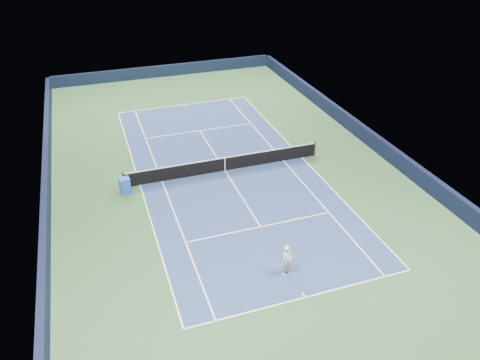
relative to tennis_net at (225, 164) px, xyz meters
name	(u,v)px	position (x,y,z in m)	size (l,w,h in m)	color
ground	(225,171)	(0.00, 0.00, -0.50)	(40.00, 40.00, 0.00)	#2C502B
wall_far	(165,71)	(0.00, 19.82, 0.05)	(22.00, 0.35, 1.10)	black
wall_right	(371,139)	(10.82, 0.00, 0.05)	(0.35, 40.00, 1.10)	black
wall_left	(46,193)	(-10.82, 0.00, 0.05)	(0.35, 40.00, 1.10)	black
court_surface	(225,171)	(0.00, 0.00, -0.50)	(10.97, 23.77, 0.01)	navy
baseline_far	(184,105)	(0.00, 11.88, -0.50)	(10.97, 0.08, 0.00)	white
baseline_near	(305,297)	(0.00, -11.88, -0.50)	(10.97, 0.08, 0.00)	white
sideline_doubles_right	(302,157)	(5.49, 0.00, -0.50)	(0.08, 23.77, 0.00)	white
sideline_doubles_left	(140,185)	(-5.49, 0.00, -0.50)	(0.08, 23.77, 0.00)	white
sideline_singles_right	(283,161)	(4.12, 0.00, -0.50)	(0.08, 23.77, 0.00)	white
sideline_singles_left	(162,181)	(-4.12, 0.00, -0.50)	(0.08, 23.77, 0.00)	white
service_line_far	(200,131)	(0.00, 6.40, -0.50)	(8.23, 0.08, 0.00)	white
service_line_near	(260,227)	(0.00, -6.40, -0.50)	(8.23, 0.08, 0.00)	white
center_service_line	(225,170)	(0.00, 0.00, -0.50)	(0.08, 12.80, 0.00)	white
center_mark_far	(184,105)	(0.00, 11.73, -0.50)	(0.08, 0.30, 0.00)	white
center_mark_near	(304,295)	(0.00, -11.73, -0.50)	(0.08, 0.30, 0.00)	white
tennis_net	(225,164)	(0.00, 0.00, 0.00)	(12.90, 0.10, 1.07)	black
sponsor_cube	(125,186)	(-6.40, -0.59, -0.01)	(0.64, 0.59, 0.99)	blue
tennis_player	(287,260)	(-0.16, -10.20, 0.31)	(0.80, 1.30, 2.28)	white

